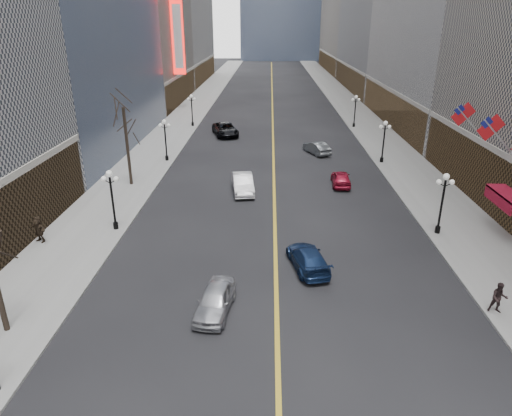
# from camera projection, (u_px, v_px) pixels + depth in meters

# --- Properties ---
(sidewalk_east) EXTENTS (6.00, 230.00, 0.15)m
(sidewalk_east) POSITION_uv_depth(u_px,v_px,m) (364.00, 122.00, 70.13)
(sidewalk_east) COLOR gray
(sidewalk_east) RESTS_ON ground
(sidewalk_west) EXTENTS (6.00, 230.00, 0.15)m
(sidewalk_west) POSITION_uv_depth(u_px,v_px,m) (183.00, 121.00, 70.90)
(sidewalk_west) COLOR gray
(sidewalk_west) RESTS_ON ground
(lane_line) EXTENTS (0.25, 200.00, 0.02)m
(lane_line) POSITION_uv_depth(u_px,v_px,m) (272.00, 110.00, 79.79)
(lane_line) COLOR gold
(lane_line) RESTS_ON ground
(streetlamp_east_1) EXTENTS (1.26, 0.44, 4.52)m
(streetlamp_east_1) POSITION_uv_depth(u_px,v_px,m) (443.00, 197.00, 32.13)
(streetlamp_east_1) COLOR black
(streetlamp_east_1) RESTS_ON sidewalk_east
(streetlamp_east_2) EXTENTS (1.26, 0.44, 4.52)m
(streetlamp_east_2) POSITION_uv_depth(u_px,v_px,m) (384.00, 137.00, 48.78)
(streetlamp_east_2) COLOR black
(streetlamp_east_2) RESTS_ON sidewalk_east
(streetlamp_east_3) EXTENTS (1.26, 0.44, 4.52)m
(streetlamp_east_3) POSITION_uv_depth(u_px,v_px,m) (355.00, 108.00, 65.42)
(streetlamp_east_3) COLOR black
(streetlamp_east_3) RESTS_ON sidewalk_east
(streetlamp_west_1) EXTENTS (1.26, 0.44, 4.52)m
(streetlamp_west_1) POSITION_uv_depth(u_px,v_px,m) (112.00, 194.00, 32.78)
(streetlamp_west_1) COLOR black
(streetlamp_west_1) RESTS_ON sidewalk_west
(streetlamp_west_2) EXTENTS (1.26, 0.44, 4.52)m
(streetlamp_west_2) POSITION_uv_depth(u_px,v_px,m) (165.00, 136.00, 49.42)
(streetlamp_west_2) COLOR black
(streetlamp_west_2) RESTS_ON sidewalk_west
(streetlamp_west_3) EXTENTS (1.26, 0.44, 4.52)m
(streetlamp_west_3) POSITION_uv_depth(u_px,v_px,m) (192.00, 107.00, 66.07)
(streetlamp_west_3) COLOR black
(streetlamp_west_3) RESTS_ON sidewalk_west
(flag_4) EXTENTS (2.87, 0.12, 2.87)m
(flag_4) POSITION_uv_depth(u_px,v_px,m) (493.00, 130.00, 32.22)
(flag_4) COLOR #B2B2B7
(flag_4) RESTS_ON ground
(flag_5) EXTENTS (2.87, 0.12, 2.87)m
(flag_5) POSITION_uv_depth(u_px,v_px,m) (465.00, 116.00, 36.84)
(flag_5) COLOR #B2B2B7
(flag_5) RESTS_ON ground
(awning_c) EXTENTS (1.40, 4.00, 0.93)m
(awning_c) POSITION_uv_depth(u_px,v_px,m) (505.00, 196.00, 31.95)
(awning_c) COLOR maroon
(awning_c) RESTS_ON ground
(theatre_marquee) EXTENTS (2.00, 0.55, 12.00)m
(theatre_marquee) POSITION_uv_depth(u_px,v_px,m) (178.00, 37.00, 75.67)
(theatre_marquee) COLOR red
(theatre_marquee) RESTS_ON ground
(tree_west_far) EXTENTS (3.60, 3.60, 7.92)m
(tree_west_far) POSITION_uv_depth(u_px,v_px,m) (124.00, 120.00, 40.80)
(tree_west_far) COLOR #2D231C
(tree_west_far) RESTS_ON sidewalk_west
(car_nb_near) EXTENTS (2.22, 4.38, 1.43)m
(car_nb_near) POSITION_uv_depth(u_px,v_px,m) (215.00, 300.00, 24.16)
(car_nb_near) COLOR #AEB0B6
(car_nb_near) RESTS_ON ground
(car_nb_mid) EXTENTS (2.37, 5.15, 1.64)m
(car_nb_mid) POSITION_uv_depth(u_px,v_px,m) (243.00, 183.00, 41.19)
(car_nb_mid) COLOR silver
(car_nb_mid) RESTS_ON ground
(car_nb_far) EXTENTS (4.42, 6.64, 1.69)m
(car_nb_far) POSITION_uv_depth(u_px,v_px,m) (225.00, 129.00, 61.60)
(car_nb_far) COLOR black
(car_nb_far) RESTS_ON ground
(car_sb_near) EXTENTS (2.89, 5.02, 1.37)m
(car_sb_near) POSITION_uv_depth(u_px,v_px,m) (308.00, 258.00, 28.49)
(car_sb_near) COLOR navy
(car_sb_near) RESTS_ON ground
(car_sb_mid) EXTENTS (1.88, 4.24, 1.42)m
(car_sb_mid) POSITION_uv_depth(u_px,v_px,m) (341.00, 178.00, 42.93)
(car_sb_mid) COLOR maroon
(car_sb_mid) RESTS_ON ground
(car_sb_far) EXTENTS (3.17, 4.57, 1.43)m
(car_sb_far) POSITION_uv_depth(u_px,v_px,m) (317.00, 148.00, 53.19)
(car_sb_far) COLOR #54595D
(car_sb_far) RESTS_ON ground
(ped_east_walk) EXTENTS (0.93, 0.63, 1.74)m
(ped_east_walk) POSITION_uv_depth(u_px,v_px,m) (499.00, 298.00, 23.80)
(ped_east_walk) COLOR black
(ped_east_walk) RESTS_ON sidewalk_east
(ped_west_far) EXTENTS (1.78, 1.31, 1.90)m
(ped_west_far) POSITION_uv_depth(u_px,v_px,m) (39.00, 229.00, 31.51)
(ped_west_far) COLOR #2C2218
(ped_west_far) RESTS_ON sidewalk_west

